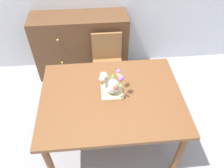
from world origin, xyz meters
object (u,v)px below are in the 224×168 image
(dining_table, at_px, (112,101))
(chair_far, at_px, (107,60))
(dresser, at_px, (82,46))
(flower_vase, at_px, (112,84))

(dining_table, bearing_deg, chair_far, 88.49)
(chair_far, xyz_separation_m, dresser, (-0.37, 0.42, -0.02))
(chair_far, relative_size, dresser, 0.64)
(flower_vase, bearing_deg, dining_table, -98.20)
(chair_far, xyz_separation_m, flower_vase, (-0.02, -0.86, 0.37))
(flower_vase, bearing_deg, chair_far, 88.94)
(dining_table, bearing_deg, dresser, 104.60)
(dining_table, relative_size, dresser, 1.07)
(dining_table, relative_size, chair_far, 1.67)
(dining_table, distance_m, chair_far, 0.93)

